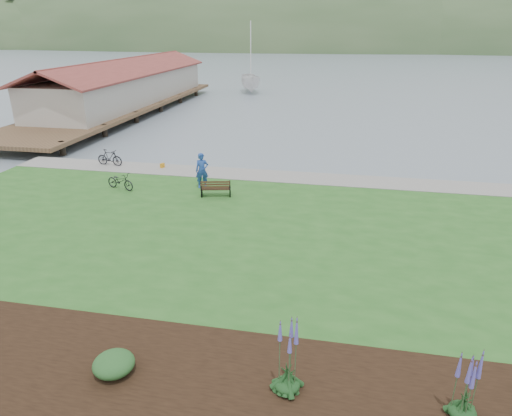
{
  "coord_description": "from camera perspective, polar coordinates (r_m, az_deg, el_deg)",
  "views": [
    {
      "loc": [
        3.0,
        -18.11,
        8.57
      ],
      "look_at": [
        -0.51,
        -0.37,
        1.3
      ],
      "focal_mm": 32.0,
      "sensor_mm": 36.0,
      "label": 1
    }
  ],
  "objects": [
    {
      "name": "pannier",
      "position": [
        28.7,
        -11.63,
        5.2
      ],
      "size": [
        0.24,
        0.31,
        0.29
      ],
      "primitive_type": "cube",
      "rotation": [
        0.0,
        0.0,
        -0.24
      ],
      "color": "orange",
      "rests_on": "lawn"
    },
    {
      "name": "ground",
      "position": [
        20.26,
        1.63,
        -3.14
      ],
      "size": [
        600.0,
        600.0,
        0.0
      ],
      "primitive_type": "plane",
      "color": "slate",
      "rests_on": "ground"
    },
    {
      "name": "bicycle_b",
      "position": [
        29.96,
        -17.83,
        6.02
      ],
      "size": [
        0.64,
        1.73,
        1.02
      ],
      "primitive_type": "imported",
      "rotation": [
        0.0,
        0.0,
        1.48
      ],
      "color": "black",
      "rests_on": "lawn"
    },
    {
      "name": "pier_pavilion",
      "position": [
        51.45,
        -15.96,
        14.47
      ],
      "size": [
        8.0,
        36.0,
        5.4
      ],
      "color": "#4C3826",
      "rests_on": "ground"
    },
    {
      "name": "sailboat",
      "position": [
        64.34,
        -0.64,
        14.23
      ],
      "size": [
        13.9,
        14.03,
        29.06
      ],
      "primitive_type": "imported",
      "rotation": [
        0.0,
        0.0,
        0.31
      ],
      "color": "silver",
      "rests_on": "ground"
    },
    {
      "name": "echium_1",
      "position": [
        11.54,
        24.93,
        -19.62
      ],
      "size": [
        0.62,
        0.62,
        2.01
      ],
      "color": "#143718",
      "rests_on": "garden_bed"
    },
    {
      "name": "echium_0",
      "position": [
        11.16,
        4.02,
        -18.19
      ],
      "size": [
        0.62,
        0.62,
        2.31
      ],
      "color": "#143718",
      "rests_on": "garden_bed"
    },
    {
      "name": "park_bench",
      "position": [
        23.31,
        -5.05,
        2.5
      ],
      "size": [
        1.6,
        0.93,
        0.93
      ],
      "rotation": [
        0.0,
        0.0,
        0.23
      ],
      "color": "black",
      "rests_on": "lawn"
    },
    {
      "name": "garden_bed",
      "position": [
        11.64,
        8.64,
        -22.85
      ],
      "size": [
        24.0,
        4.4,
        0.04
      ],
      "primitive_type": "cube",
      "color": "black",
      "rests_on": "lawn"
    },
    {
      "name": "far_hillside",
      "position": [
        189.07,
        17.26,
        18.37
      ],
      "size": [
        580.0,
        80.0,
        38.0
      ],
      "primitive_type": null,
      "color": "#385630",
      "rests_on": "ground"
    },
    {
      "name": "bicycle_a",
      "position": [
        25.37,
        -16.61,
        3.26
      ],
      "size": [
        1.1,
        1.85,
        0.91
      ],
      "primitive_type": "imported",
      "rotation": [
        0.0,
        0.0,
        1.27
      ],
      "color": "black",
      "rests_on": "lawn"
    },
    {
      "name": "person",
      "position": [
        24.55,
        -6.78,
        5.03
      ],
      "size": [
        0.95,
        0.81,
        2.22
      ],
      "primitive_type": "imported",
      "rotation": [
        0.0,
        0.0,
        0.36
      ],
      "color": "#204395",
      "rests_on": "lawn"
    },
    {
      "name": "lawn",
      "position": [
        18.4,
        0.58,
        -5.16
      ],
      "size": [
        34.0,
        20.0,
        0.4
      ],
      "primitive_type": "cube",
      "color": "#255B20",
      "rests_on": "ground"
    },
    {
      "name": "shrub_0",
      "position": [
        12.55,
        -17.36,
        -18.11
      ],
      "size": [
        1.04,
        1.04,
        0.52
      ],
      "primitive_type": "ellipsoid",
      "color": "#1E4C21",
      "rests_on": "garden_bed"
    },
    {
      "name": "shoreline_path",
      "position": [
        26.48,
        4.16,
        3.9
      ],
      "size": [
        34.0,
        2.2,
        0.03
      ],
      "primitive_type": "cube",
      "color": "gray",
      "rests_on": "lawn"
    }
  ]
}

